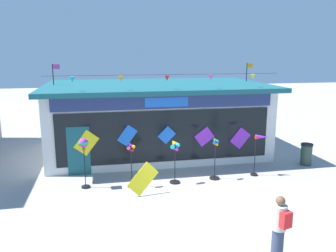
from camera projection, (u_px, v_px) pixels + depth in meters
ground_plane at (192, 200)px, 11.61m from camera, size 80.00×80.00×0.00m
kite_shop_building at (156, 117)px, 17.10m from camera, size 10.40×6.47×4.37m
wind_spinner_far_left at (84, 149)px, 12.40m from camera, size 0.34×0.34×1.87m
wind_spinner_left at (131, 161)px, 12.57m from camera, size 0.34×0.32×1.69m
wind_spinner_center_left at (175, 157)px, 12.92m from camera, size 0.42×0.39×1.68m
wind_spinner_center_right at (215, 160)px, 13.40m from camera, size 0.39×0.39×1.66m
wind_spinner_right at (260, 145)px, 13.75m from camera, size 0.67×0.32×1.69m
person_near_camera at (279, 228)px, 7.99m from camera, size 0.37×0.47×1.68m
trash_bin at (306, 154)px, 15.17m from camera, size 0.52×0.52×0.97m
display_kite_on_ground at (143, 179)px, 11.97m from camera, size 1.16×0.32×1.16m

